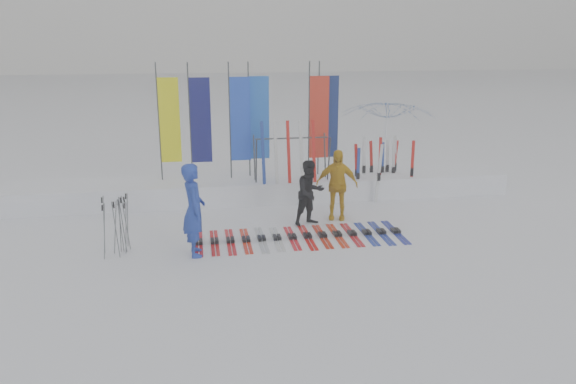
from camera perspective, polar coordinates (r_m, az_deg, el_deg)
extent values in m
plane|color=white|center=(11.72, 0.31, -6.85)|extent=(120.00, 120.00, 0.00)
cube|color=white|center=(15.94, -2.47, 0.42)|extent=(14.00, 1.60, 0.60)
imported|color=#1B35A2|center=(11.80, -9.54, -1.80)|extent=(0.54, 0.76, 1.98)
imported|color=black|center=(13.59, 2.26, -0.08)|extent=(0.95, 0.86, 1.60)
imported|color=#D09B0D|center=(14.05, 4.98, 0.76)|extent=(1.12, 0.69, 1.78)
imported|color=white|center=(17.76, 9.92, 5.12)|extent=(3.32, 3.36, 2.62)
cube|color=#AF0E19|center=(12.70, -9.07, -5.07)|extent=(0.17, 1.63, 0.07)
cube|color=#B20E10|center=(12.70, -7.47, -5.00)|extent=(0.17, 1.61, 0.07)
cube|color=red|center=(12.71, -5.88, -4.93)|extent=(0.17, 1.65, 0.07)
cube|color=red|center=(12.73, -4.29, -4.85)|extent=(0.17, 1.62, 0.07)
cube|color=#AFB2B6|center=(12.77, -2.70, -4.76)|extent=(0.17, 1.69, 0.07)
cube|color=#B7BABE|center=(12.81, -1.13, -4.68)|extent=(0.17, 1.58, 0.07)
cube|color=red|center=(12.86, 0.43, -4.59)|extent=(0.17, 1.56, 0.07)
cube|color=red|center=(12.92, 1.98, -4.50)|extent=(0.17, 1.68, 0.07)
cube|color=#B7230E|center=(12.99, 3.51, -4.41)|extent=(0.17, 1.59, 0.07)
cube|color=red|center=(13.07, 5.02, -4.31)|extent=(0.17, 1.60, 0.07)
cube|color=#B60E14|center=(13.16, 6.52, -4.21)|extent=(0.17, 1.59, 0.07)
cube|color=#152B96|center=(13.26, 7.99, -4.12)|extent=(0.17, 1.60, 0.07)
cube|color=navy|center=(13.37, 9.44, -4.02)|extent=(0.17, 1.65, 0.07)
cube|color=navy|center=(13.48, 10.86, -3.92)|extent=(0.17, 1.65, 0.07)
cylinder|color=#595B60|center=(12.12, -17.09, -3.69)|extent=(0.09, 0.03, 1.23)
cylinder|color=#595B60|center=(12.39, -17.14, -3.44)|extent=(0.14, 0.07, 1.16)
cylinder|color=#595B60|center=(12.50, -18.19, -3.15)|extent=(0.06, 0.16, 1.24)
cylinder|color=#595B60|center=(12.66, -15.98, -2.75)|extent=(0.10, 0.12, 1.24)
cylinder|color=#595B60|center=(12.44, -16.69, -3.30)|extent=(0.06, 0.03, 1.17)
cylinder|color=#595B60|center=(12.41, -16.63, -3.31)|extent=(0.06, 0.05, 1.19)
cylinder|color=#595B60|center=(12.38, -16.44, -3.20)|extent=(0.10, 0.04, 1.24)
cylinder|color=#595B60|center=(12.29, -16.14, -3.54)|extent=(0.10, 0.05, 1.15)
cylinder|color=#595B60|center=(12.16, -18.15, -3.84)|extent=(0.10, 0.10, 1.18)
cylinder|color=#595B60|center=(12.54, -16.15, -3.02)|extent=(0.14, 0.08, 1.21)
cylinder|color=#383A3F|center=(15.70, -12.98, 6.89)|extent=(0.04, 0.04, 3.20)
cube|color=#E8ED0C|center=(15.68, -11.93, 7.12)|extent=(0.55, 0.03, 2.30)
cylinder|color=#383A3F|center=(15.51, -9.92, 6.95)|extent=(0.04, 0.04, 3.20)
cube|color=#0C0F57|center=(15.50, -8.85, 7.18)|extent=(0.55, 0.03, 2.30)
cylinder|color=#383A3F|center=(15.61, -5.93, 7.15)|extent=(0.04, 0.04, 3.20)
cube|color=blue|center=(15.62, -4.86, 7.37)|extent=(0.55, 0.03, 2.30)
cylinder|color=#383A3F|center=(15.79, -3.98, 7.30)|extent=(0.04, 0.04, 3.20)
cube|color=blue|center=(15.81, -2.93, 7.51)|extent=(0.55, 0.03, 2.30)
cylinder|color=#383A3F|center=(15.87, 2.14, 7.37)|extent=(0.04, 0.04, 3.20)
cube|color=red|center=(15.92, 3.18, 7.56)|extent=(0.55, 0.03, 2.30)
cylinder|color=#383A3F|center=(15.99, 3.13, 7.42)|extent=(0.04, 0.04, 3.20)
cube|color=navy|center=(16.05, 4.15, 7.61)|extent=(0.55, 0.03, 2.30)
cylinder|color=#383A3F|center=(15.06, -3.24, 3.13)|extent=(0.04, 0.30, 1.23)
cylinder|color=#383A3F|center=(15.55, -3.44, 3.52)|extent=(0.04, 0.30, 1.23)
cylinder|color=#383A3F|center=(15.40, 4.19, 3.39)|extent=(0.04, 0.30, 1.23)
cylinder|color=#383A3F|center=(15.87, 3.77, 3.77)|extent=(0.04, 0.30, 1.23)
cylinder|color=#383A3F|center=(15.33, 0.36, 5.49)|extent=(2.00, 0.04, 0.04)
cube|color=silver|center=(16.67, 10.67, 2.41)|extent=(0.09, 0.04, 1.49)
cube|color=red|center=(16.81, 10.73, 2.60)|extent=(0.09, 0.03, 1.53)
cube|color=red|center=(16.09, 6.97, 2.18)|extent=(0.09, 0.04, 1.53)
cube|color=silver|center=(16.74, 10.05, 2.65)|extent=(0.09, 0.04, 1.57)
cube|color=silver|center=(16.82, 10.82, 2.85)|extent=(0.09, 0.03, 1.67)
cube|color=red|center=(16.36, 9.32, 2.59)|extent=(0.09, 0.04, 1.69)
cube|color=navy|center=(16.67, 9.57, 2.48)|extent=(0.09, 0.04, 1.49)
cube|color=red|center=(16.29, 12.48, 2.28)|extent=(0.09, 0.04, 1.64)
cube|color=red|center=(16.63, 8.48, 2.57)|extent=(0.09, 0.04, 1.54)
cube|color=navy|center=(15.79, 7.12, 1.81)|extent=(0.09, 0.03, 1.48)
cube|color=silver|center=(16.26, 7.72, 2.59)|extent=(0.09, 0.03, 1.69)
cube|color=silver|center=(15.52, 9.21, 1.84)|extent=(0.09, 0.04, 1.66)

